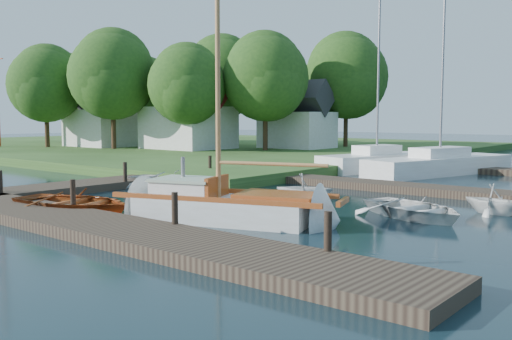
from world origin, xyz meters
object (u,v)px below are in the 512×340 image
Objects in this scene: mooring_post_5 at (210,164)px; marina_boat_1 at (440,163)px; sailboat at (230,209)px; tree_5 at (145,90)px; mooring_post_0 at (0,182)px; mooring_post_2 at (175,208)px; mooring_post_4 at (125,172)px; tree_1 at (113,75)px; marina_boat_0 at (377,160)px; dinghy at (73,199)px; tender_c at (414,205)px; house_c at (297,121)px; tender_a at (171,178)px; tender_b at (305,185)px; tree_7 at (347,76)px; mooring_post_3 at (328,231)px; tree_6 at (70,88)px; tree_0 at (46,84)px; tender_d at (495,197)px; tree_4 at (223,77)px; house_a at (188,116)px; tree_2 at (187,84)px; mooring_post_1 at (73,193)px; house_b at (104,119)px.

mooring_post_5 is 0.08× the size of marina_boat_1.
sailboat is 1.21× the size of tree_5.
mooring_post_2 is at bearing 0.00° from mooring_post_0.
tree_1 is at bearing 144.67° from mooring_post_4.
mooring_post_0 is 0.08× the size of marina_boat_0.
mooring_post_5 is 10.33m from dinghy.
tender_c is 0.68× the size of house_c.
tender_b reaches higher than tender_a.
tree_7 is (-12.74, 12.12, 5.64)m from marina_boat_1.
house_c is (-20.00, 27.00, 1.88)m from mooring_post_3.
mooring_post_3 is 47.24m from tree_6.
mooring_post_4 is 14.36m from marina_boat_0.
tree_5 is 18.99m from tree_7.
mooring_post_2 is 31.14m from tree_1.
sailboat is 2.53× the size of tender_a.
tree_1 is (6.00, 2.00, 0.56)m from tree_0.
tree_0 is (-35.03, 8.83, 5.16)m from tender_c.
tree_5 is at bearing 41.56° from tender_a.
tree_1 is (-30.69, 8.65, 5.58)m from tender_d.
tree_4 is 10.77m from tree_7.
tender_a is 21.65m from tree_1.
marina_boat_1 is at bearing -28.71° from house_c.
house_a is 11.91m from tree_0.
tree_1 is 0.95× the size of tree_4.
tree_2 is at bearing 140.55° from mooring_post_5.
dinghy is (3.55, -9.70, -0.27)m from mooring_post_5.
mooring_post_4 is at bearing -35.33° from tree_1.
sailboat is (-0.24, 2.33, -0.36)m from mooring_post_2.
house_a is at bearing -22.05° from tree_5.
tender_c is (12.03, -3.78, -0.33)m from mooring_post_5.
tree_0 reaches higher than mooring_post_2.
house_c reaches higher than mooring_post_0.
tree_6 is at bearing 179.82° from house_a.
tender_b is at bearing -32.86° from tree_2.
mooring_post_5 is at bearing -39.45° from tree_2.
mooring_post_2 is at bearing -44.33° from house_a.
marina_boat_1 reaches higher than mooring_post_2.
mooring_post_5 is 0.10× the size of tree_0.
tree_6 is 0.90× the size of tree_7.
mooring_post_1 is 37.13m from tree_5.
house_c is 0.55× the size of tree_4.
mooring_post_3 is at bearing -29.20° from house_b.
dinghy is (-9.45, 0.30, -0.27)m from mooring_post_3.
marina_boat_0 is at bearing -1.28° from tree_2.
tree_5 reaches higher than mooring_post_3.
tree_4 reaches higher than tender_c.
tender_a is 0.46× the size of tree_6.
marina_boat_0 is (-9.42, 10.31, 0.05)m from tender_d.
tender_c is at bearing -127.42° from tender_b.
mooring_post_3 is (4.50, 0.00, 0.00)m from mooring_post_2.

